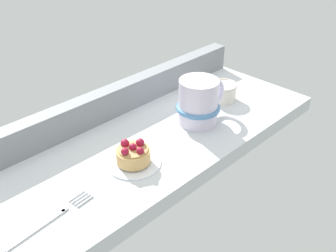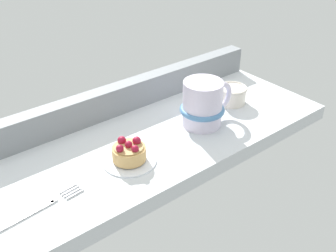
# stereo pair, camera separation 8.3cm
# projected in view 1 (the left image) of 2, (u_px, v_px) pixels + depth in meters

# --- Properties ---
(ground_plane) EXTENTS (0.83, 0.31, 0.03)m
(ground_plane) POSITION_uv_depth(u_px,v_px,m) (148.00, 146.00, 0.87)
(ground_plane) COLOR silver
(window_rail_back) EXTENTS (0.82, 0.04, 0.07)m
(window_rail_back) POSITION_uv_depth(u_px,v_px,m) (106.00, 104.00, 0.92)
(window_rail_back) COLOR gray
(window_rail_back) RESTS_ON ground_plane
(dessert_plate) EXTENTS (0.11, 0.11, 0.01)m
(dessert_plate) POSITION_uv_depth(u_px,v_px,m) (134.00, 163.00, 0.78)
(dessert_plate) COLOR silver
(dessert_plate) RESTS_ON ground_plane
(raspberry_tart) EXTENTS (0.07, 0.07, 0.04)m
(raspberry_tart) POSITION_uv_depth(u_px,v_px,m) (133.00, 154.00, 0.77)
(raspberry_tart) COLOR tan
(raspberry_tart) RESTS_ON dessert_plate
(coffee_mug) EXTENTS (0.14, 0.10, 0.10)m
(coffee_mug) POSITION_uv_depth(u_px,v_px,m) (199.00, 102.00, 0.89)
(coffee_mug) COLOR silver
(coffee_mug) RESTS_ON ground_plane
(dessert_fork) EXTENTS (0.16, 0.03, 0.01)m
(dessert_fork) POSITION_uv_depth(u_px,v_px,m) (52.00, 218.00, 0.66)
(dessert_fork) COLOR #B7B7BC
(dessert_fork) RESTS_ON ground_plane
(sugar_bowl) EXTENTS (0.07, 0.07, 0.04)m
(sugar_bowl) POSITION_uv_depth(u_px,v_px,m) (223.00, 91.00, 1.00)
(sugar_bowl) COLOR silver
(sugar_bowl) RESTS_ON ground_plane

